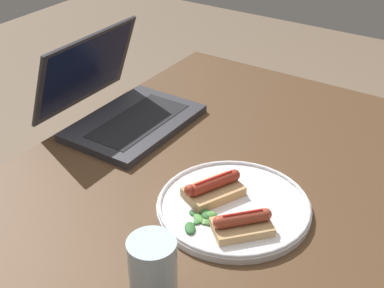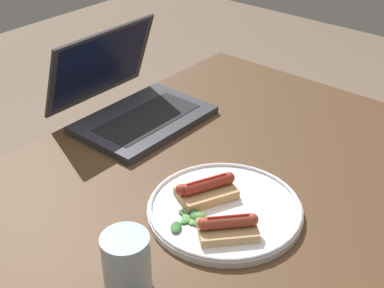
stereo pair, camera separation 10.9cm
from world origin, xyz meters
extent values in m
cube|color=#4C331E|center=(0.00, 0.00, 0.74)|extent=(1.01, 0.83, 0.04)
cylinder|color=#4C331E|center=(0.42, 0.33, 0.36)|extent=(0.05, 0.05, 0.72)
cube|color=#2D2D33|center=(0.03, 0.28, 0.76)|extent=(0.31, 0.21, 0.02)
cube|color=black|center=(0.03, 0.27, 0.77)|extent=(0.26, 0.12, 0.00)
cube|color=#2D2D33|center=(0.03, 0.43, 0.87)|extent=(0.31, 0.08, 0.19)
cube|color=#0C1433|center=(0.03, 0.42, 0.87)|extent=(0.28, 0.06, 0.17)
cylinder|color=silver|center=(-0.12, -0.07, 0.76)|extent=(0.29, 0.29, 0.01)
torus|color=silver|center=(-0.12, -0.07, 0.77)|extent=(0.29, 0.29, 0.01)
cube|color=tan|center=(-0.12, -0.02, 0.78)|extent=(0.13, 0.11, 0.02)
cylinder|color=maroon|center=(-0.12, -0.02, 0.80)|extent=(0.10, 0.06, 0.02)
sphere|color=maroon|center=(-0.16, 0.00, 0.80)|extent=(0.02, 0.02, 0.02)
sphere|color=maroon|center=(-0.07, -0.04, 0.80)|extent=(0.02, 0.02, 0.02)
cylinder|color=red|center=(-0.12, -0.02, 0.81)|extent=(0.08, 0.04, 0.01)
cube|color=tan|center=(-0.17, -0.12, 0.77)|extent=(0.12, 0.11, 0.02)
cylinder|color=#9E3D28|center=(-0.17, -0.12, 0.79)|extent=(0.08, 0.07, 0.02)
sphere|color=#9E3D28|center=(-0.21, -0.09, 0.79)|extent=(0.02, 0.02, 0.02)
sphere|color=#9E3D28|center=(-0.14, -0.15, 0.79)|extent=(0.02, 0.02, 0.02)
cylinder|color=red|center=(-0.17, -0.12, 0.80)|extent=(0.06, 0.05, 0.00)
ellipsoid|color=#2D662D|center=(-0.18, -0.06, 0.77)|extent=(0.03, 0.03, 0.01)
ellipsoid|color=#387A33|center=(-0.20, -0.04, 0.77)|extent=(0.02, 0.01, 0.01)
ellipsoid|color=#2D662D|center=(-0.18, -0.04, 0.77)|extent=(0.04, 0.03, 0.01)
ellipsoid|color=#709E4C|center=(-0.19, -0.05, 0.77)|extent=(0.03, 0.02, 0.01)
ellipsoid|color=#2D662D|center=(-0.17, -0.05, 0.77)|extent=(0.03, 0.03, 0.01)
ellipsoid|color=#2D662D|center=(-0.18, -0.02, 0.77)|extent=(0.02, 0.02, 0.00)
ellipsoid|color=#4C8E3D|center=(-0.19, -0.04, 0.77)|extent=(0.03, 0.03, 0.01)
ellipsoid|color=#2D662D|center=(-0.22, -0.04, 0.77)|extent=(0.04, 0.03, 0.01)
ellipsoid|color=#4C8E3D|center=(-0.17, -0.05, 0.77)|extent=(0.03, 0.03, 0.01)
ellipsoid|color=#387A33|center=(-0.19, -0.06, 0.77)|extent=(0.02, 0.03, 0.01)
cylinder|color=silver|center=(-0.37, -0.07, 0.81)|extent=(0.08, 0.08, 0.11)
camera|label=1|loc=(-0.82, -0.44, 1.39)|focal=50.00mm
camera|label=2|loc=(-0.76, -0.53, 1.39)|focal=50.00mm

